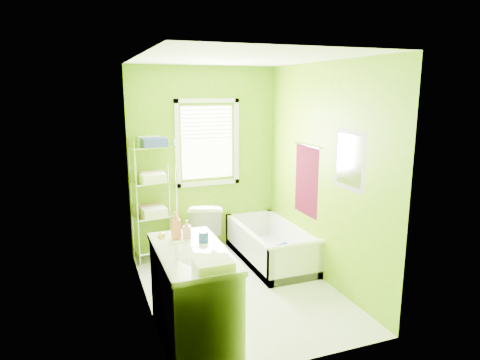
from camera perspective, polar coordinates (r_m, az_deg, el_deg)
name	(u,v)px	position (r m, az deg, el deg)	size (l,w,h in m)	color
ground	(240,289)	(5.15, -0.03, -14.34)	(2.90, 2.90, 0.00)	silver
room_envelope	(240,158)	(4.67, -0.04, 2.90)	(2.14, 2.94, 2.62)	#679707
window	(207,138)	(6.02, -4.36, 5.60)	(0.92, 0.05, 1.22)	white
door	(164,249)	(3.61, -10.11, -9.09)	(0.09, 0.80, 2.00)	white
right_wall_decor	(322,173)	(5.14, 10.91, 0.98)	(0.04, 1.48, 1.17)	#49081A
bathtub	(271,250)	(5.86, 4.15, -9.27)	(0.73, 1.56, 0.50)	white
toilet	(207,229)	(5.93, -4.43, -6.55)	(0.45, 0.78, 0.80)	white
vanity	(193,294)	(4.03, -6.25, -14.83)	(0.61, 1.19, 1.16)	white
wire_shelf_unit	(154,186)	(5.80, -11.39, -0.78)	(0.60, 0.48, 1.68)	silver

